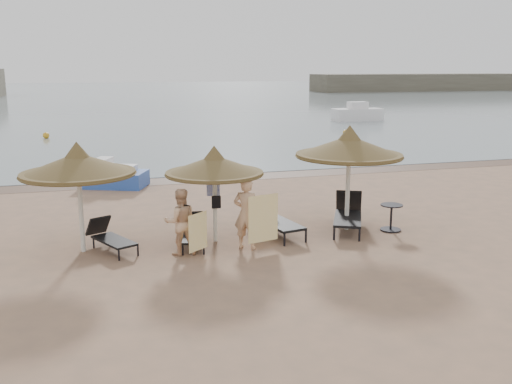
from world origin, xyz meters
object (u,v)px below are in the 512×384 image
person_right (246,208)px  palapa_left (78,165)px  person_left (180,217)px  palapa_right (349,147)px  lounger_far_right (348,213)px  lounger_near_left (192,231)px  pedal_boat (114,176)px  lounger_far_left (109,236)px  lounger_near_right (273,218)px  palapa_center (214,166)px  side_table (391,218)px

person_right → palapa_left: bearing=18.3°
person_left → palapa_right: bearing=-169.6°
lounger_far_right → person_right: (-3.15, -0.94, 0.60)m
lounger_near_left → pedal_boat: (-1.59, 7.72, 0.06)m
lounger_far_left → person_right: 3.41m
lounger_near_right → person_left: bearing=-169.4°
palapa_left → palapa_right: 6.92m
lounger_far_right → palapa_center: bearing=-151.9°
lounger_near_right → lounger_far_right: 2.11m
lounger_far_left → person_left: size_ratio=0.93×
pedal_boat → palapa_center: bearing=-51.2°
lounger_far_left → lounger_far_right: (6.37, 0.07, 0.10)m
lounger_far_right → person_right: person_right is taller
lounger_far_left → lounger_near_left: 2.03m
lounger_far_left → lounger_near_left: bearing=-29.2°
palapa_right → side_table: palapa_right is taller
lounger_far_left → side_table: lounger_far_left is taller
lounger_far_left → palapa_left: bearing=152.4°
lounger_near_left → lounger_near_right: 2.27m
lounger_near_right → palapa_center: bearing=178.0°
person_right → lounger_far_right: bearing=-132.2°
palapa_left → pedal_boat: 7.85m
palapa_right → lounger_near_right: size_ratio=1.32×
palapa_right → side_table: 2.27m
palapa_left → palapa_right: palapa_right is taller
lounger_near_left → lounger_far_right: 4.35m
lounger_far_left → lounger_near_right: (4.27, 0.22, 0.09)m
lounger_far_left → lounger_near_right: bearing=-23.0°
palapa_center → lounger_far_right: palapa_center is taller
palapa_center → person_right: bearing=-53.8°
lounger_far_left → side_table: size_ratio=2.38×
lounger_far_left → lounger_far_right: lounger_far_right is taller
lounger_far_right → person_right: 3.34m
lounger_near_left → lounger_far_right: lounger_far_right is taller
person_right → pedal_boat: (-2.79, 8.47, -0.63)m
palapa_left → lounger_far_left: (0.62, -0.02, -1.79)m
palapa_left → side_table: 8.24m
palapa_center → palapa_left: bearing=178.9°
palapa_left → lounger_far_left: size_ratio=1.56×
lounger_near_right → side_table: (3.14, -0.66, -0.08)m
palapa_center → person_right: 1.38m
lounger_far_right → side_table: bearing=0.3°
palapa_left → palapa_center: palapa_left is taller
lounger_near_right → pedal_boat: pedal_boat is taller
palapa_right → person_left: size_ratio=1.56×
lounger_near_right → side_table: size_ratio=3.01×
lounger_near_right → person_left: size_ratio=1.18×
lounger_near_left → pedal_boat: bearing=110.6°
side_table → palapa_center: bearing=175.3°
palapa_center → person_right: (0.60, -0.82, -0.93)m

